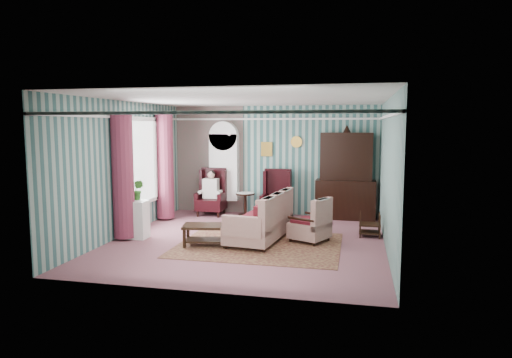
% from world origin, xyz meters
% --- Properties ---
extents(floor, '(6.00, 6.00, 0.00)m').
position_xyz_m(floor, '(0.00, 0.00, 0.00)').
color(floor, '#884F5D').
rests_on(floor, ground).
extents(room_shell, '(5.53, 6.02, 2.91)m').
position_xyz_m(room_shell, '(-0.62, 0.18, 2.01)').
color(room_shell, '#335E5B').
rests_on(room_shell, ground).
extents(bookcase, '(0.80, 0.28, 2.24)m').
position_xyz_m(bookcase, '(-1.35, 2.84, 1.12)').
color(bookcase, silver).
rests_on(bookcase, floor).
extents(dresser_hutch, '(1.50, 0.56, 2.36)m').
position_xyz_m(dresser_hutch, '(1.90, 2.72, 1.18)').
color(dresser_hutch, black).
rests_on(dresser_hutch, floor).
extents(wingback_left, '(0.76, 0.80, 1.25)m').
position_xyz_m(wingback_left, '(-1.60, 2.45, 0.62)').
color(wingback_left, black).
rests_on(wingback_left, floor).
extents(wingback_right, '(0.76, 0.80, 1.25)m').
position_xyz_m(wingback_right, '(0.15, 2.45, 0.62)').
color(wingback_right, black).
rests_on(wingback_right, floor).
extents(seated_woman, '(0.44, 0.40, 1.18)m').
position_xyz_m(seated_woman, '(-1.60, 2.45, 0.59)').
color(seated_woman, silver).
rests_on(seated_woman, floor).
extents(round_side_table, '(0.50, 0.50, 0.60)m').
position_xyz_m(round_side_table, '(-0.70, 2.60, 0.30)').
color(round_side_table, black).
rests_on(round_side_table, floor).
extents(nest_table, '(0.45, 0.38, 0.54)m').
position_xyz_m(nest_table, '(2.47, 0.90, 0.27)').
color(nest_table, black).
rests_on(nest_table, floor).
extents(plant_stand, '(0.55, 0.35, 0.80)m').
position_xyz_m(plant_stand, '(-2.40, -0.30, 0.40)').
color(plant_stand, silver).
rests_on(plant_stand, floor).
extents(rug, '(3.20, 2.60, 0.01)m').
position_xyz_m(rug, '(0.30, -0.30, 0.01)').
color(rug, '#51201B').
rests_on(rug, floor).
extents(sofa, '(1.26, 2.14, 1.11)m').
position_xyz_m(sofa, '(0.23, 0.11, 0.55)').
color(sofa, '#C4B998').
rests_on(sofa, floor).
extents(floral_armchair, '(1.00, 1.01, 1.09)m').
position_xyz_m(floral_armchair, '(1.25, 0.20, 0.54)').
color(floral_armchair, '#BEB293').
rests_on(floral_armchair, floor).
extents(coffee_table, '(0.98, 0.72, 0.42)m').
position_xyz_m(coffee_table, '(-0.72, -0.57, 0.21)').
color(coffee_table, black).
rests_on(coffee_table, floor).
extents(potted_plant_a, '(0.42, 0.38, 0.43)m').
position_xyz_m(potted_plant_a, '(-2.49, -0.36, 1.01)').
color(potted_plant_a, '#1C5A1D').
rests_on(potted_plant_a, plant_stand).
extents(potted_plant_b, '(0.25, 0.20, 0.43)m').
position_xyz_m(potted_plant_b, '(-2.36, -0.18, 1.02)').
color(potted_plant_b, '#184E19').
rests_on(potted_plant_b, plant_stand).
extents(potted_plant_c, '(0.27, 0.27, 0.38)m').
position_xyz_m(potted_plant_c, '(-2.53, -0.19, 0.99)').
color(potted_plant_c, '#24571B').
rests_on(potted_plant_c, plant_stand).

